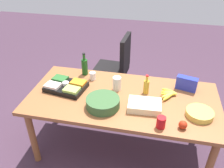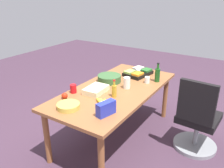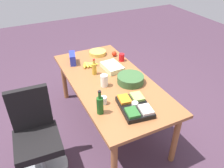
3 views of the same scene
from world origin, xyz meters
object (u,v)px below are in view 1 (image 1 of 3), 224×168
(apple_red, at_px, (183,125))
(salad_bowl, at_px, (103,103))
(paper_cup, at_px, (93,76))
(wine_bottle, at_px, (85,66))
(veggie_tray, at_px, (66,86))
(red_solo_cup, at_px, (161,122))
(sheet_cake, at_px, (144,105))
(chip_bowl, at_px, (200,113))
(banana_bunch, at_px, (169,94))
(office_chair, at_px, (114,74))
(mayo_jar, at_px, (117,84))
(conference_table, at_px, (123,103))
(chip_bag_blue, at_px, (187,83))
(dressing_bottle, at_px, (146,86))

(apple_red, xyz_separation_m, salad_bowl, (0.76, -0.15, 0.01))
(paper_cup, bearing_deg, wine_bottle, -37.90)
(veggie_tray, distance_m, red_solo_cup, 1.11)
(sheet_cake, bearing_deg, veggie_tray, -10.52)
(chip_bowl, bearing_deg, banana_bunch, -42.72)
(paper_cup, bearing_deg, red_solo_cup, 141.12)
(banana_bunch, relative_size, sheet_cake, 0.73)
(office_chair, height_order, red_solo_cup, office_chair)
(mayo_jar, distance_m, sheet_cake, 0.43)
(conference_table, distance_m, chip_bowl, 0.78)
(salad_bowl, bearing_deg, veggie_tray, -24.96)
(conference_table, distance_m, wine_bottle, 0.67)
(mayo_jar, xyz_separation_m, chip_bag_blue, (-0.74, -0.16, -0.00))
(dressing_bottle, xyz_separation_m, wine_bottle, (0.76, -0.25, 0.02))
(paper_cup, bearing_deg, banana_bunch, 169.80)
(chip_bag_blue, height_order, chip_bowl, chip_bag_blue)
(chip_bag_blue, distance_m, chip_bowl, 0.45)
(dressing_bottle, bearing_deg, mayo_jar, -0.14)
(office_chair, bearing_deg, conference_table, 106.39)
(apple_red, distance_m, wine_bottle, 1.34)
(wine_bottle, bearing_deg, banana_bunch, 165.70)
(wine_bottle, bearing_deg, apple_red, 147.19)
(wine_bottle, xyz_separation_m, paper_cup, (-0.13, 0.10, -0.06))
(office_chair, relative_size, mayo_jar, 6.61)
(banana_bunch, xyz_separation_m, veggie_tray, (1.10, 0.10, 0.01))
(conference_table, xyz_separation_m, banana_bunch, (-0.47, -0.12, 0.10))
(veggie_tray, distance_m, chip_bag_blue, 1.32)
(mayo_jar, xyz_separation_m, paper_cup, (0.32, -0.15, -0.03))
(office_chair, bearing_deg, dressing_bottle, 120.31)
(conference_table, height_order, red_solo_cup, red_solo_cup)
(conference_table, bearing_deg, wine_bottle, -34.92)
(sheet_cake, relative_size, paper_cup, 3.56)
(dressing_bottle, distance_m, wine_bottle, 0.80)
(mayo_jar, distance_m, veggie_tray, 0.56)
(red_solo_cup, bearing_deg, apple_red, -172.14)
(apple_red, relative_size, red_solo_cup, 0.69)
(chip_bag_blue, xyz_separation_m, paper_cup, (1.06, 0.01, -0.03))
(office_chair, relative_size, wine_bottle, 3.63)
(sheet_cake, relative_size, chip_bowl, 1.25)
(veggie_tray, bearing_deg, office_chair, -108.00)
(apple_red, xyz_separation_m, dressing_bottle, (0.37, -0.48, 0.05))
(veggie_tray, xyz_separation_m, paper_cup, (-0.23, -0.26, 0.01))
(office_chair, bearing_deg, chip_bag_blue, 141.94)
(veggie_tray, distance_m, wine_bottle, 0.38)
(conference_table, distance_m, banana_bunch, 0.49)
(office_chair, xyz_separation_m, veggie_tray, (0.33, 1.02, 0.39))
(dressing_bottle, relative_size, paper_cup, 2.45)
(chip_bag_blue, bearing_deg, salad_bowl, 31.02)
(office_chair, xyz_separation_m, salad_bowl, (-0.14, 1.24, 0.40))
(conference_table, relative_size, paper_cup, 22.09)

